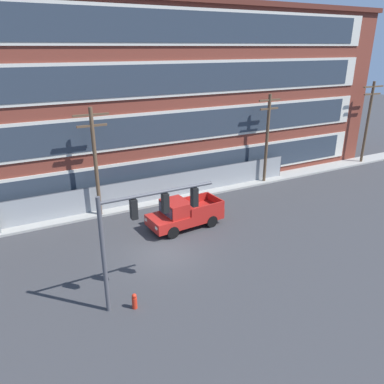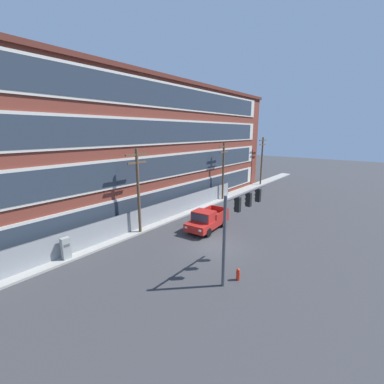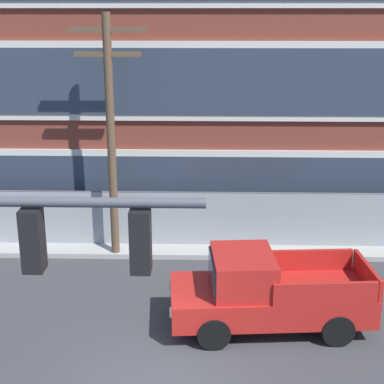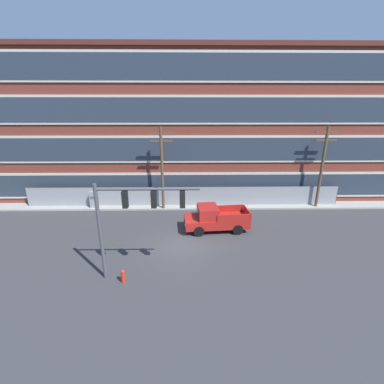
{
  "view_description": "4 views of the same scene",
  "coord_description": "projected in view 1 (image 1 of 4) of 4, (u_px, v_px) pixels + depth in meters",
  "views": [
    {
      "loc": [
        -7.44,
        -17.57,
        11.27
      ],
      "look_at": [
        2.87,
        1.89,
        2.68
      ],
      "focal_mm": 35.0,
      "sensor_mm": 36.0,
      "label": 1
    },
    {
      "loc": [
        -16.26,
        -10.45,
        9.07
      ],
      "look_at": [
        1.0,
        3.07,
        3.89
      ],
      "focal_mm": 24.0,
      "sensor_mm": 36.0,
      "label": 2
    },
    {
      "loc": [
        1.08,
        -10.82,
        7.79
      ],
      "look_at": [
        0.73,
        2.77,
        3.51
      ],
      "focal_mm": 55.0,
      "sensor_mm": 36.0,
      "label": 3
    },
    {
      "loc": [
        0.48,
        -15.9,
        9.28
      ],
      "look_at": [
        0.76,
        1.62,
        3.47
      ],
      "focal_mm": 24.0,
      "sensor_mm": 36.0,
      "label": 4
    }
  ],
  "objects": [
    {
      "name": "chain_link_fence",
      "position": [
        122.0,
        195.0,
        27.65
      ],
      "size": [
        30.05,
        0.06,
        2.01
      ],
      "color": "gray",
      "rests_on": "ground"
    },
    {
      "name": "utility_pole_near_corner",
      "position": [
        95.0,
        159.0,
        25.07
      ],
      "size": [
        2.33,
        0.26,
        7.67
      ],
      "color": "brown",
      "rests_on": "ground"
    },
    {
      "name": "ground_plane",
      "position": [
        164.0,
        254.0,
        21.81
      ],
      "size": [
        160.0,
        160.0,
        0.0
      ],
      "primitive_type": "plane",
      "color": "#38383A"
    },
    {
      "name": "brick_mill_building",
      "position": [
        80.0,
        102.0,
        28.81
      ],
      "size": [
        55.25,
        8.65,
        14.58
      ],
      "color": "brown",
      "rests_on": "ground"
    },
    {
      "name": "utility_pole_far_east",
      "position": [
        368.0,
        119.0,
        37.16
      ],
      "size": [
        2.67,
        0.26,
        8.15
      ],
      "color": "brown",
      "rests_on": "ground"
    },
    {
      "name": "traffic_signal_mast",
      "position": [
        141.0,
        221.0,
        16.42
      ],
      "size": [
        5.43,
        0.43,
        5.6
      ],
      "color": "#4C4C51",
      "rests_on": "ground"
    },
    {
      "name": "pickup_truck_red",
      "position": [
        184.0,
        214.0,
        24.67
      ],
      "size": [
        5.16,
        2.44,
        2.0
      ],
      "color": "#AD1E19",
      "rests_on": "ground"
    },
    {
      "name": "utility_pole_midblock",
      "position": [
        267.0,
        135.0,
        31.72
      ],
      "size": [
        2.13,
        0.26,
        7.66
      ],
      "color": "brown",
      "rests_on": "ground"
    },
    {
      "name": "fire_hydrant",
      "position": [
        134.0,
        301.0,
        17.13
      ],
      "size": [
        0.24,
        0.24,
        0.78
      ],
      "color": "red",
      "rests_on": "ground"
    },
    {
      "name": "sidewalk_building_side",
      "position": [
        123.0,
        207.0,
        27.95
      ],
      "size": [
        80.0,
        1.8,
        0.16
      ],
      "primitive_type": "cube",
      "color": "#9E9B93",
      "rests_on": "ground"
    }
  ]
}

